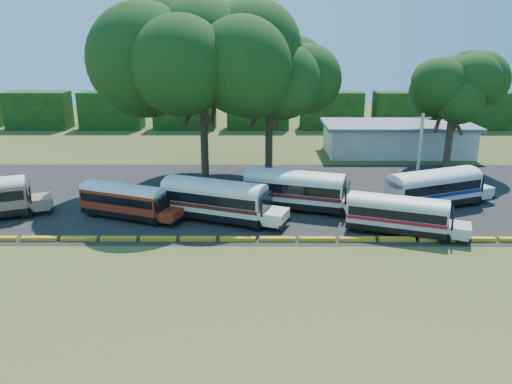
{
  "coord_description": "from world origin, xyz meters",
  "views": [
    {
      "loc": [
        0.03,
        -33.74,
        14.87
      ],
      "look_at": [
        -0.14,
        6.0,
        2.29
      ],
      "focal_mm": 35.0,
      "sensor_mm": 36.0,
      "label": 1
    }
  ],
  "objects_px": {
    "bus_red": "(126,199)",
    "bus_white_red": "(400,213)",
    "bus_cream_west": "(217,198)",
    "tree_west": "(202,53)"
  },
  "relations": [
    {
      "from": "bus_cream_west",
      "to": "bus_white_red",
      "type": "bearing_deg",
      "value": 9.41
    },
    {
      "from": "bus_cream_west",
      "to": "bus_white_red",
      "type": "xyz_separation_m",
      "value": [
        14.38,
        -2.82,
        -0.26
      ]
    },
    {
      "from": "bus_cream_west",
      "to": "tree_west",
      "type": "distance_m",
      "value": 16.45
    },
    {
      "from": "bus_red",
      "to": "bus_cream_west",
      "type": "distance_m",
      "value": 7.74
    },
    {
      "from": "bus_red",
      "to": "bus_white_red",
      "type": "xyz_separation_m",
      "value": [
        22.09,
        -3.39,
        0.02
      ]
    },
    {
      "from": "bus_white_red",
      "to": "bus_red",
      "type": "bearing_deg",
      "value": -169.35
    },
    {
      "from": "bus_white_red",
      "to": "tree_west",
      "type": "bearing_deg",
      "value": 157.76
    },
    {
      "from": "bus_cream_west",
      "to": "tree_west",
      "type": "xyz_separation_m",
      "value": [
        -2.19,
        11.91,
        11.14
      ]
    },
    {
      "from": "bus_cream_west",
      "to": "bus_white_red",
      "type": "distance_m",
      "value": 14.65
    },
    {
      "from": "bus_white_red",
      "to": "tree_west",
      "type": "xyz_separation_m",
      "value": [
        -16.57,
        14.72,
        11.4
      ]
    }
  ]
}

